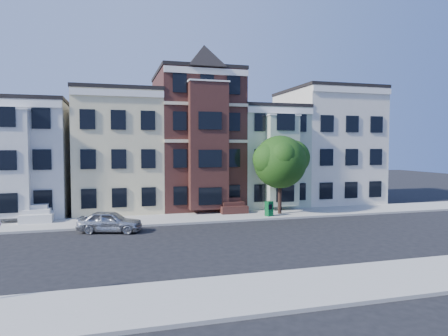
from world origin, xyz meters
name	(u,v)px	position (x,y,z in m)	size (l,w,h in m)	color
ground	(247,242)	(0.00, 0.00, 0.00)	(120.00, 120.00, 0.00)	black
far_sidewalk	(213,217)	(0.00, 8.00, 0.07)	(60.00, 4.00, 0.15)	#9E9B93
near_sidewalk	(314,286)	(0.00, -8.00, 0.07)	(60.00, 4.00, 0.15)	#9E9B93
house_white	(18,159)	(-15.00, 14.50, 4.50)	(8.00, 9.00, 9.00)	silver
house_yellow	(118,153)	(-7.00, 14.50, 5.00)	(7.00, 9.00, 10.00)	beige
house_brown	(196,142)	(0.00, 14.50, 6.00)	(7.00, 9.00, 12.00)	#3D1E18
house_green	(262,158)	(6.50, 14.50, 4.50)	(6.00, 9.00, 9.00)	#A4B498
house_cream	(326,147)	(13.50, 14.50, 5.50)	(8.00, 9.00, 11.00)	beige
street_tree	(280,166)	(5.46, 7.72, 4.04)	(6.68, 6.68, 7.77)	#235313
parked_car	(110,222)	(-7.69, 4.85, 0.70)	(1.65, 4.09, 1.39)	#A9ABB0
newspaper_box	(269,209)	(4.22, 6.94, 0.72)	(0.51, 0.46, 1.14)	#094F22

